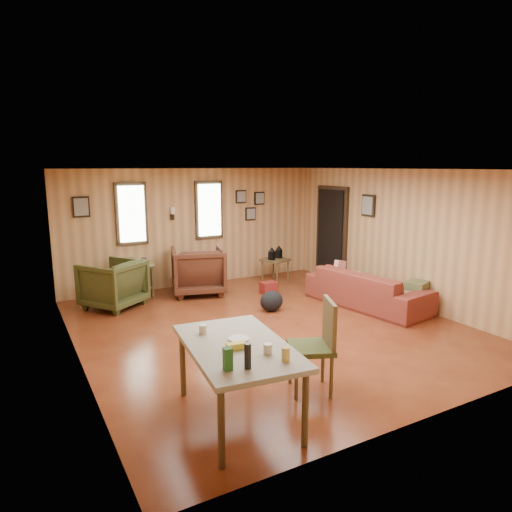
% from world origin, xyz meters
% --- Properties ---
extents(room, '(5.54, 6.04, 2.44)m').
position_xyz_m(room, '(0.17, 0.27, 1.21)').
color(room, brown).
rests_on(room, ground).
extents(sofa, '(0.98, 2.30, 0.87)m').
position_xyz_m(sofa, '(2.06, 0.07, 0.44)').
color(sofa, maroon).
rests_on(sofa, ground).
extents(recliner_brown, '(1.18, 1.14, 1.00)m').
position_xyz_m(recliner_brown, '(-0.24, 2.28, 0.50)').
color(recliner_brown, '#472215').
rests_on(recliner_brown, ground).
extents(recliner_green, '(1.21, 1.20, 0.92)m').
position_xyz_m(recliner_green, '(-1.87, 2.18, 0.46)').
color(recliner_green, '#3A3F1C').
rests_on(recliner_green, ground).
extents(end_table, '(0.71, 0.67, 0.76)m').
position_xyz_m(end_table, '(-1.28, 2.72, 0.42)').
color(end_table, brown).
rests_on(end_table, ground).
extents(side_table, '(0.64, 0.64, 0.79)m').
position_xyz_m(side_table, '(1.52, 2.30, 0.53)').
color(side_table, brown).
rests_on(side_table, ground).
extents(cooler, '(0.33, 0.24, 0.22)m').
position_xyz_m(cooler, '(0.96, 1.64, 0.11)').
color(cooler, maroon).
rests_on(cooler, ground).
extents(backpack, '(0.44, 0.35, 0.36)m').
position_xyz_m(backpack, '(0.44, 0.64, 0.18)').
color(backpack, black).
rests_on(backpack, ground).
extents(sofa_pillows, '(0.97, 1.68, 0.35)m').
position_xyz_m(sofa_pillows, '(2.28, 0.02, 0.50)').
color(sofa_pillows, brown).
rests_on(sofa_pillows, sofa).
extents(dining_table, '(1.08, 1.61, 1.00)m').
position_xyz_m(dining_table, '(-1.59, -2.12, 0.71)').
color(dining_table, gray).
rests_on(dining_table, ground).
extents(dining_chair, '(0.61, 0.61, 1.04)m').
position_xyz_m(dining_chair, '(-0.55, -2.01, 0.58)').
color(dining_chair, '#3A3F1C').
rests_on(dining_chair, ground).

